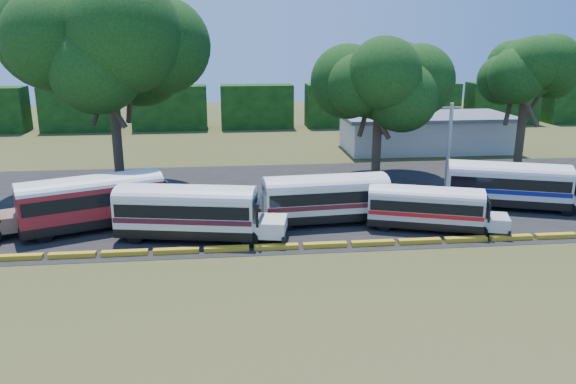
{
  "coord_description": "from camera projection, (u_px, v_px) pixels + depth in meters",
  "views": [
    {
      "loc": [
        -4.28,
        -30.83,
        12.53
      ],
      "look_at": [
        -0.23,
        6.0,
        2.2
      ],
      "focal_mm": 35.0,
      "sensor_mm": 36.0,
      "label": 1
    }
  ],
  "objects": [
    {
      "name": "bus_cream_west",
      "position": [
        190.0,
        209.0,
        35.34
      ],
      "size": [
        11.04,
        4.67,
        3.53
      ],
      "rotation": [
        0.0,
        0.0,
        -0.2
      ],
      "color": "black",
      "rests_on": "ground"
    },
    {
      "name": "tree_center",
      "position": [
        379.0,
        83.0,
        49.26
      ],
      "size": [
        9.09,
        9.09,
        11.94
      ],
      "color": "#34231A",
      "rests_on": "ground"
    },
    {
      "name": "utility_pole",
      "position": [
        449.0,
        146.0,
        46.27
      ],
      "size": [
        1.6,
        0.3,
        7.3
      ],
      "color": "gray",
      "rests_on": "ground"
    },
    {
      "name": "ground",
      "position": [
        303.0,
        254.0,
        33.34
      ],
      "size": [
        160.0,
        160.0,
        0.0
      ],
      "primitive_type": "plane",
      "color": "#384416",
      "rests_on": "ground"
    },
    {
      "name": "asphalt_strip",
      "position": [
        295.0,
        198.0,
        44.93
      ],
      "size": [
        64.0,
        24.0,
        0.02
      ],
      "primitive_type": "cube",
      "color": "black",
      "rests_on": "ground"
    },
    {
      "name": "tree_west",
      "position": [
        109.0,
        43.0,
        44.54
      ],
      "size": [
        12.34,
        12.34,
        16.54
      ],
      "color": "#34231A",
      "rests_on": "ground"
    },
    {
      "name": "terminal_building",
      "position": [
        425.0,
        132.0,
        63.41
      ],
      "size": [
        19.0,
        9.0,
        4.0
      ],
      "color": "beige",
      "rests_on": "ground"
    },
    {
      "name": "bus_red",
      "position": [
        96.0,
        198.0,
        37.27
      ],
      "size": [
        11.4,
        6.88,
        3.69
      ],
      "rotation": [
        0.0,
        0.0,
        0.4
      ],
      "color": "black",
      "rests_on": "ground"
    },
    {
      "name": "bus_white_blue",
      "position": [
        511.0,
        183.0,
        41.81
      ],
      "size": [
        10.86,
        5.99,
        3.49
      ],
      "rotation": [
        0.0,
        0.0,
        -0.34
      ],
      "color": "black",
      "rests_on": "ground"
    },
    {
      "name": "treeline_backdrop",
      "position": [
        257.0,
        106.0,
        78.49
      ],
      "size": [
        130.0,
        4.0,
        6.0
      ],
      "color": "black",
      "rests_on": "ground"
    },
    {
      "name": "bus_white_red",
      "position": [
        428.0,
        206.0,
        37.12
      ],
      "size": [
        9.29,
        5.02,
        2.98
      ],
      "rotation": [
        0.0,
        0.0,
        -0.33
      ],
      "color": "black",
      "rests_on": "ground"
    },
    {
      "name": "bus_cream_east",
      "position": [
        328.0,
        196.0,
        38.46
      ],
      "size": [
        10.59,
        3.39,
        3.42
      ],
      "rotation": [
        0.0,
        0.0,
        0.08
      ],
      "color": "black",
      "rests_on": "ground"
    },
    {
      "name": "tree_east",
      "position": [
        528.0,
        69.0,
        52.79
      ],
      "size": [
        7.85,
        7.85,
        12.46
      ],
      "color": "#34231A",
      "rests_on": "ground"
    },
    {
      "name": "curb",
      "position": [
        301.0,
        246.0,
        34.25
      ],
      "size": [
        53.7,
        0.45,
        0.3
      ],
      "color": "gold",
      "rests_on": "ground"
    }
  ]
}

